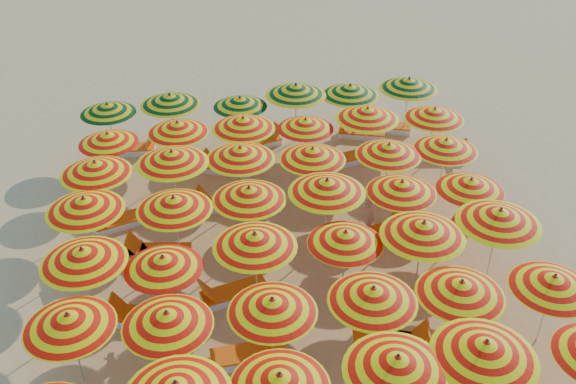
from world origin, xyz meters
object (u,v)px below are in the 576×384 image
at_px(umbrella_9, 373,294).
at_px(umbrella_41, 409,84).
at_px(umbrella_11, 553,282).
at_px(umbrella_16, 423,229).
at_px(lounger_1, 250,355).
at_px(umbrella_38, 240,102).
at_px(lounger_18, 386,127).
at_px(umbrella_27, 313,154).
at_px(umbrella_28, 389,150).
at_px(lounger_5, 233,293).
at_px(umbrella_2, 280,381).
at_px(umbrella_37, 170,100).
at_px(lounger_9, 444,232).
at_px(umbrella_20, 249,193).
at_px(umbrella_32, 243,123).
at_px(umbrella_35, 434,114).
at_px(umbrella_40, 350,90).
at_px(umbrella_14, 255,240).
at_px(umbrella_34, 367,113).
at_px(umbrella_23, 471,184).
at_px(umbrella_8, 272,305).
at_px(lounger_16, 259,143).
at_px(beachgoer_b, 170,296).
at_px(beachgoer_a, 368,208).
at_px(lounger_2, 391,342).
at_px(lounger_7, 158,252).
at_px(umbrella_12, 83,256).
at_px(lounger_6, 114,258).
at_px(umbrella_6, 69,321).
at_px(lounger_11, 223,204).
at_px(lounger_14, 443,155).
at_px(umbrella_26, 240,153).
at_px(umbrella_21, 327,186).
at_px(umbrella_31, 178,127).
at_px(umbrella_30, 108,138).
at_px(lounger_10, 122,221).
at_px(umbrella_17, 500,216).
at_px(umbrella_15, 345,237).
at_px(umbrella_29, 446,145).
at_px(umbrella_10, 461,288).
at_px(umbrella_22, 402,187).
at_px(umbrella_25, 172,157).
at_px(lounger_3, 431,348).
at_px(lounger_15, 132,149).
at_px(umbrella_3, 397,364).
at_px(lounger_12, 227,168).
at_px(umbrella_36, 108,108).
at_px(lounger_13, 345,159).
at_px(umbrella_24, 95,168).

xyz_separation_m(umbrella_9, umbrella_41, (3.96, 10.48, 0.12)).
distance_m(umbrella_11, umbrella_16, 3.14).
height_order(umbrella_16, lounger_1, umbrella_16).
bearing_deg(umbrella_38, lounger_18, 5.09).
distance_m(umbrella_16, lounger_18, 9.09).
height_order(umbrella_27, umbrella_28, umbrella_27).
bearing_deg(lounger_5, umbrella_2, 81.89).
bearing_deg(umbrella_28, umbrella_11, -71.60).
bearing_deg(umbrella_37, lounger_9, -38.89).
distance_m(umbrella_20, umbrella_27, 2.79).
height_order(umbrella_32, umbrella_35, umbrella_32).
distance_m(umbrella_16, umbrella_40, 8.32).
distance_m(umbrella_14, umbrella_28, 5.89).
bearing_deg(umbrella_34, umbrella_23, -66.49).
distance_m(umbrella_8, umbrella_14, 2.19).
xyz_separation_m(lounger_16, beachgoer_b, (-2.95, -8.39, 0.58)).
xyz_separation_m(umbrella_28, beachgoer_a, (-0.89, -1.40, -1.09)).
distance_m(lounger_2, lounger_7, 6.89).
height_order(lounger_9, beachgoer_b, beachgoer_b).
distance_m(umbrella_12, umbrella_28, 9.28).
distance_m(umbrella_8, lounger_6, 5.98).
distance_m(umbrella_6, umbrella_12, 2.03).
relative_size(lounger_9, lounger_11, 1.01).
bearing_deg(lounger_14, umbrella_26, -155.31).
xyz_separation_m(umbrella_26, lounger_16, (0.87, 3.77, -1.77)).
bearing_deg(umbrella_20, umbrella_21, -1.77).
height_order(umbrella_16, umbrella_31, umbrella_16).
height_order(umbrella_30, umbrella_35, umbrella_35).
relative_size(umbrella_9, lounger_10, 1.19).
relative_size(umbrella_40, umbrella_41, 1.04).
bearing_deg(umbrella_27, umbrella_21, -88.34).
height_order(umbrella_17, beachgoer_a, umbrella_17).
distance_m(umbrella_21, umbrella_26, 3.09).
bearing_deg(umbrella_15, umbrella_27, 91.94).
height_order(umbrella_29, lounger_18, umbrella_29).
distance_m(umbrella_27, lounger_18, 6.08).
bearing_deg(umbrella_10, umbrella_9, 178.32).
height_order(umbrella_22, umbrella_25, umbrella_25).
bearing_deg(umbrella_40, umbrella_30, -165.78).
distance_m(umbrella_32, lounger_3, 9.39).
xyz_separation_m(umbrella_17, lounger_9, (-0.50, 1.92, -1.85)).
height_order(umbrella_17, umbrella_35, umbrella_17).
xyz_separation_m(lounger_15, lounger_16, (4.48, -0.13, 0.00)).
xyz_separation_m(umbrella_3, lounger_15, (-5.95, 12.34, -1.79)).
height_order(umbrella_22, lounger_10, umbrella_22).
xyz_separation_m(umbrella_40, beachgoer_b, (-6.25, -8.52, -1.19)).
bearing_deg(umbrella_21, lounger_12, 120.13).
height_order(umbrella_29, umbrella_36, umbrella_29).
bearing_deg(umbrella_9, umbrella_30, 127.83).
bearing_deg(lounger_13, umbrella_24, 0.17).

